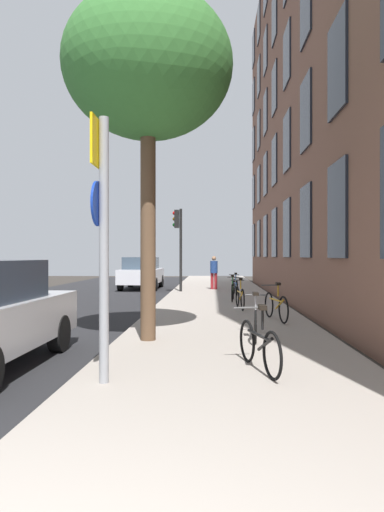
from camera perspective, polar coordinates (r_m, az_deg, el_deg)
name	(u,v)px	position (r m, az deg, el deg)	size (l,w,h in m)	color
ground_plane	(124,302)	(16.58, -8.67, -5.85)	(41.80, 41.80, 0.00)	#332D28
road_asphalt	(67,302)	(17.11, -15.62, -5.65)	(7.00, 38.00, 0.01)	#232326
sidewalk	(220,301)	(16.26, 3.58, -5.75)	(4.20, 38.00, 0.12)	#9E9389
building_facade	(295,74)	(17.16, 12.97, 21.74)	(0.56, 27.00, 16.05)	brown
sign_post	(102,226)	(5.67, -11.40, 3.71)	(0.15, 0.60, 3.30)	gray
traffic_light	(179,235)	(19.82, -1.73, 2.72)	(0.43, 0.24, 3.66)	black
tree_near	(148,68)	(9.11, -5.63, 22.74)	(3.18, 3.18, 6.48)	brown
bicycle_0	(259,345)	(6.32, 8.53, -11.12)	(0.54, 1.58, 0.91)	black
bicycle_1	(256,320)	(8.69, 8.13, -8.11)	(0.42, 1.64, 0.89)	black
bicycle_2	(276,305)	(11.14, 10.67, -6.22)	(0.49, 1.71, 0.93)	black
bicycle_3	(240,297)	(13.45, 6.14, -5.17)	(0.42, 1.70, 0.92)	black
bicycle_4	(233,291)	(15.83, 5.21, -4.41)	(0.42, 1.60, 0.91)	black
bicycle_5	(235,286)	(18.23, 5.55, -3.84)	(0.42, 1.62, 0.90)	black
pedestrian_0	(214,270)	(21.13, 2.81, -1.83)	(0.39, 0.39, 1.56)	maroon
car_1	(142,273)	(22.91, -6.44, -2.12)	(1.88, 4.18, 1.62)	silver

